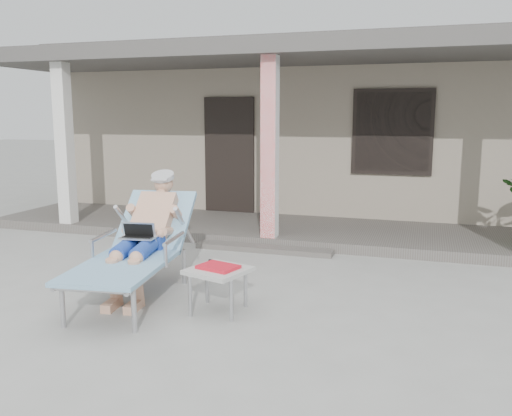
% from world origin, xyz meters
% --- Properties ---
extents(ground, '(60.00, 60.00, 0.00)m').
position_xyz_m(ground, '(0.00, 0.00, 0.00)').
color(ground, '#9E9E99').
rests_on(ground, ground).
extents(house, '(10.40, 5.40, 3.30)m').
position_xyz_m(house, '(0.00, 6.50, 1.67)').
color(house, gray).
rests_on(house, ground).
extents(porch_deck, '(10.00, 2.00, 0.15)m').
position_xyz_m(porch_deck, '(0.00, 3.00, 0.07)').
color(porch_deck, '#605B56').
rests_on(porch_deck, ground).
extents(porch_overhang, '(10.00, 2.30, 2.85)m').
position_xyz_m(porch_overhang, '(0.00, 2.95, 2.79)').
color(porch_overhang, silver).
rests_on(porch_overhang, porch_deck).
extents(porch_step, '(2.00, 0.30, 0.07)m').
position_xyz_m(porch_step, '(0.00, 1.85, 0.04)').
color(porch_step, '#605B56').
rests_on(porch_step, ground).
extents(lounger, '(1.05, 2.18, 1.38)m').
position_xyz_m(lounger, '(-0.73, -0.33, 0.85)').
color(lounger, '#B7B7BC').
rests_on(lounger, ground).
extents(side_table, '(0.66, 0.66, 0.48)m').
position_xyz_m(side_table, '(0.27, -0.60, 0.40)').
color(side_table, '#B3B4AE').
rests_on(side_table, ground).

